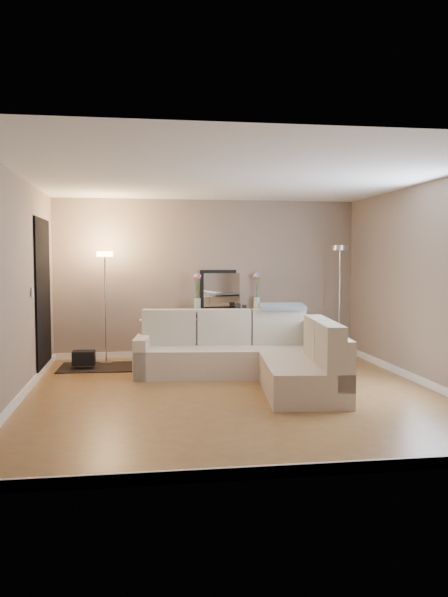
{
  "coord_description": "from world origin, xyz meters",
  "views": [
    {
      "loc": [
        -1.12,
        -6.87,
        1.64
      ],
      "look_at": [
        0.0,
        0.8,
        1.1
      ],
      "focal_mm": 35.0,
      "sensor_mm": 36.0,
      "label": 1
    }
  ],
  "objects": [
    {
      "name": "throw_blanket",
      "position": [
        0.92,
        1.29,
        0.94
      ],
      "size": [
        0.67,
        0.42,
        0.09
      ],
      "primitive_type": "cube",
      "rotation": [
        0.1,
        0.0,
        -0.06
      ],
      "color": "gray",
      "rests_on": "sectional_sofa"
    },
    {
      "name": "wall_right",
      "position": [
        2.51,
        0.0,
        1.3
      ],
      "size": [
        0.02,
        5.5,
        2.6
      ],
      "primitive_type": "cube",
      "color": "gray",
      "rests_on": "ground"
    },
    {
      "name": "doorway",
      "position": [
        -2.48,
        1.7,
        1.1
      ],
      "size": [
        0.02,
        1.2,
        2.2
      ],
      "primitive_type": "cube",
      "color": "black",
      "rests_on": "ground"
    },
    {
      "name": "floor",
      "position": [
        0.0,
        0.0,
        -0.01
      ],
      "size": [
        5.0,
        5.5,
        0.01
      ],
      "primitive_type": "cube",
      "color": "olive",
      "rests_on": "ground"
    },
    {
      "name": "baseboard_right",
      "position": [
        2.48,
        0.0,
        0.05
      ],
      "size": [
        0.03,
        5.5,
        0.1
      ],
      "primitive_type": "cube",
      "color": "white",
      "rests_on": "ground"
    },
    {
      "name": "console_table",
      "position": [
        0.24,
        2.58,
        0.42
      ],
      "size": [
        1.23,
        0.46,
        0.74
      ],
      "color": "black",
      "rests_on": "floor"
    },
    {
      "name": "table_decor",
      "position": [
        0.32,
        2.56,
        0.8
      ],
      "size": [
        0.52,
        0.13,
        0.12
      ],
      "color": "gold",
      "rests_on": "console_table"
    },
    {
      "name": "leaning_mirror",
      "position": [
        0.3,
        2.74,
        1.11
      ],
      "size": [
        0.85,
        0.13,
        0.67
      ],
      "color": "black",
      "rests_on": "console_table"
    },
    {
      "name": "floor_lamp_lit",
      "position": [
        -1.64,
        2.26,
        1.23
      ],
      "size": [
        0.25,
        0.25,
        1.74
      ],
      "color": "silver",
      "rests_on": "floor"
    },
    {
      "name": "flower_vase_right",
      "position": [
        0.83,
        2.65,
        1.04
      ],
      "size": [
        0.14,
        0.12,
        0.63
      ],
      "color": "silver",
      "rests_on": "console_table"
    },
    {
      "name": "baseboard_back",
      "position": [
        0.0,
        2.73,
        0.05
      ],
      "size": [
        5.0,
        0.03,
        0.1
      ],
      "primitive_type": "cube",
      "color": "white",
      "rests_on": "ground"
    },
    {
      "name": "wall_front",
      "position": [
        0.0,
        -2.76,
        1.3
      ],
      "size": [
        5.0,
        0.02,
        2.6
      ],
      "primitive_type": "cube",
      "color": "gray",
      "rests_on": "ground"
    },
    {
      "name": "flower_vase_left",
      "position": [
        -0.19,
        2.53,
        1.04
      ],
      "size": [
        0.14,
        0.12,
        0.63
      ],
      "color": "silver",
      "rests_on": "console_table"
    },
    {
      "name": "ceiling",
      "position": [
        0.0,
        0.0,
        2.6
      ],
      "size": [
        5.0,
        5.5,
        0.01
      ],
      "primitive_type": "cube",
      "color": "white",
      "rests_on": "ground"
    },
    {
      "name": "sectional_sofa",
      "position": [
        0.4,
        0.71,
        0.34
      ],
      "size": [
        2.65,
        2.73,
        0.91
      ],
      "color": "beige",
      "rests_on": "floor"
    },
    {
      "name": "floor_lamp_unlit",
      "position": [
        2.12,
        2.23,
        1.3
      ],
      "size": [
        0.31,
        0.31,
        1.84
      ],
      "color": "silver",
      "rests_on": "floor"
    },
    {
      "name": "charcoal_rug",
      "position": [
        -1.75,
        1.93,
        0.01
      ],
      "size": [
        1.16,
        0.89,
        0.02
      ],
      "primitive_type": "cube",
      "rotation": [
        0.0,
        0.0,
        -0.03
      ],
      "color": "black",
      "rests_on": "floor"
    },
    {
      "name": "baseboard_left",
      "position": [
        -2.48,
        0.0,
        0.05
      ],
      "size": [
        0.03,
        5.5,
        0.1
      ],
      "primitive_type": "cube",
      "color": "white",
      "rests_on": "ground"
    },
    {
      "name": "baseboard_front",
      "position": [
        0.0,
        -2.73,
        0.05
      ],
      "size": [
        5.0,
        0.03,
        0.1
      ],
      "primitive_type": "cube",
      "color": "white",
      "rests_on": "ground"
    },
    {
      "name": "black_bag",
      "position": [
        -1.94,
        1.84,
        0.17
      ],
      "size": [
        0.33,
        0.24,
        0.21
      ],
      "primitive_type": "cube",
      "rotation": [
        0.0,
        0.0,
        -0.03
      ],
      "color": "black",
      "rests_on": "charcoal_rug"
    },
    {
      "name": "switch_plate",
      "position": [
        -2.48,
        0.85,
        1.2
      ],
      "size": [
        0.02,
        0.08,
        0.12
      ],
      "primitive_type": "cube",
      "color": "white",
      "rests_on": "ground"
    },
    {
      "name": "wall_left",
      "position": [
        -2.51,
        0.0,
        1.3
      ],
      "size": [
        0.02,
        5.5,
        2.6
      ],
      "primitive_type": "cube",
      "color": "gray",
      "rests_on": "ground"
    },
    {
      "name": "wall_back",
      "position": [
        0.0,
        2.76,
        1.3
      ],
      "size": [
        5.0,
        0.02,
        2.6
      ],
      "primitive_type": "cube",
      "color": "gray",
      "rests_on": "ground"
    }
  ]
}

